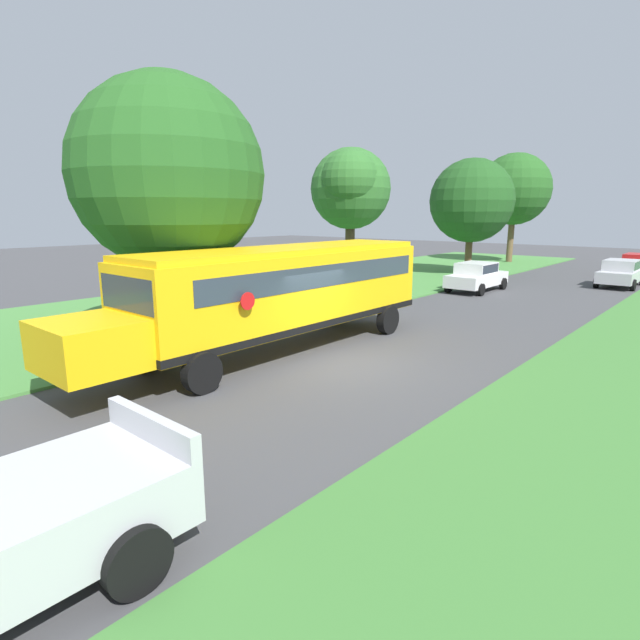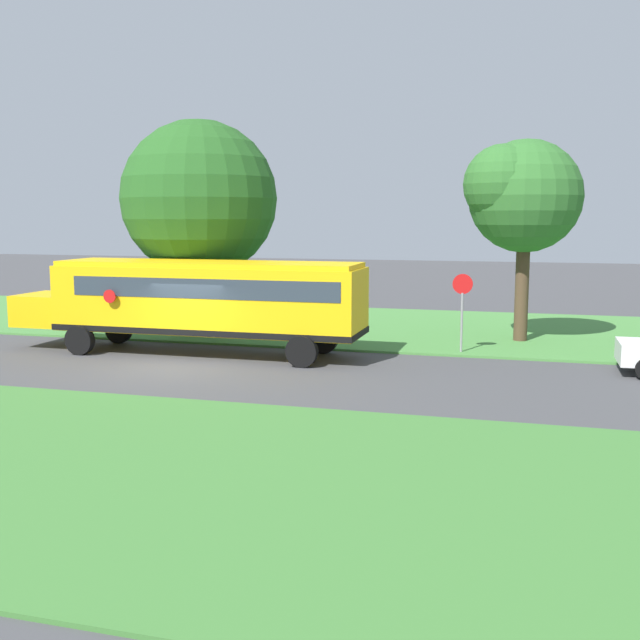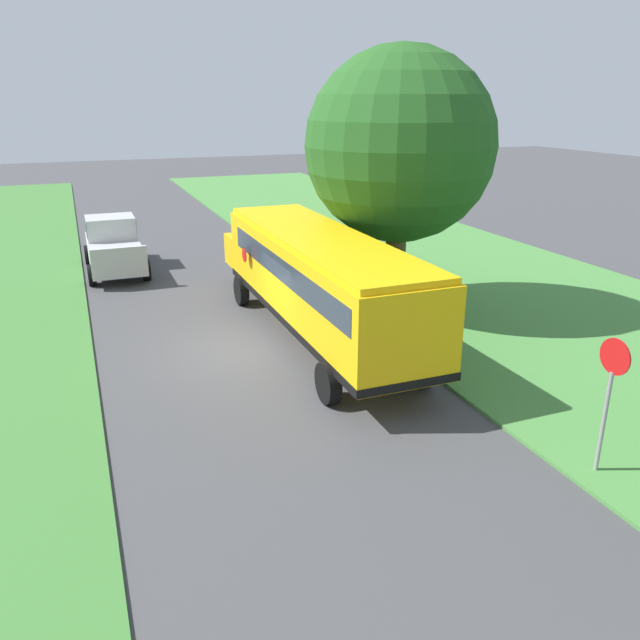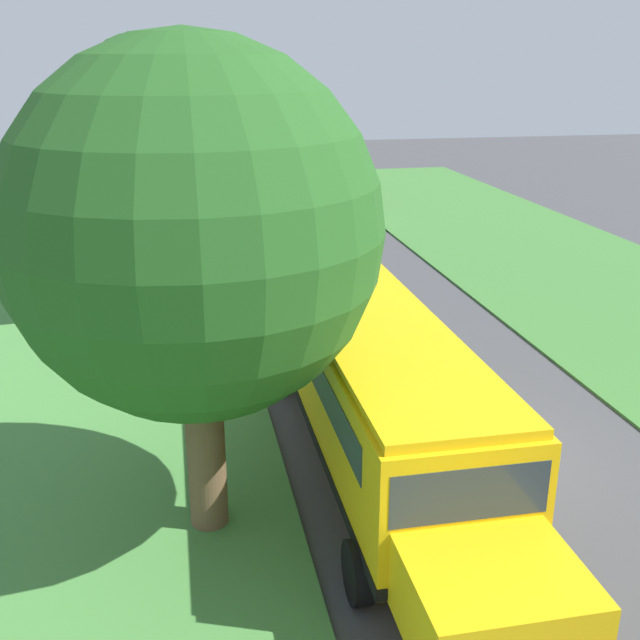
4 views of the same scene
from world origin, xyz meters
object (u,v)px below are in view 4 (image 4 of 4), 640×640
object	(u,v)px
school_bus	(373,377)
oak_tree_beside_bus	(201,233)
stop_sign	(221,275)
car_silver_middle	(353,206)
car_white_nearest	(256,245)
car_red_furthest	(329,187)
oak_tree_roadside_mid	(112,142)
oak_tree_across_road	(136,89)
oak_tree_far_end	(160,122)

from	to	relation	value
school_bus	oak_tree_beside_bus	bearing A→B (deg)	-154.83
stop_sign	car_silver_middle	bearing A→B (deg)	62.09
car_white_nearest	stop_sign	distance (m)	7.21
school_bus	car_white_nearest	distance (m)	15.50
school_bus	car_red_furthest	world-z (taller)	school_bus
car_red_furthest	car_silver_middle	bearing A→B (deg)	-90.00
car_red_furthest	oak_tree_roadside_mid	distance (m)	21.14
car_red_furthest	stop_sign	distance (m)	20.96
school_bus	car_silver_middle	xyz separation A→B (m)	(5.02, 22.49, -1.05)
car_white_nearest	oak_tree_roadside_mid	bearing A→B (deg)	-131.98
school_bus	car_red_furthest	size ratio (longest dim) A/B	2.82
oak_tree_across_road	car_silver_middle	bearing A→B (deg)	-44.41
car_red_furthest	oak_tree_across_road	size ratio (longest dim) A/B	0.48
oak_tree_beside_bus	stop_sign	distance (m)	10.70
oak_tree_far_end	oak_tree_across_road	bearing A→B (deg)	97.11
car_silver_middle	stop_sign	xyz separation A→B (m)	(-7.40, -13.97, 0.86)
stop_sign	oak_tree_beside_bus	bearing A→B (deg)	-94.95
oak_tree_across_road	stop_sign	xyz separation A→B (m)	(2.93, -24.09, -4.36)
school_bus	oak_tree_beside_bus	xyz separation A→B (m)	(-3.25, -1.53, 3.37)
car_white_nearest	car_silver_middle	world-z (taller)	same
car_white_nearest	car_red_furthest	distance (m)	13.84
oak_tree_beside_bus	car_silver_middle	bearing A→B (deg)	71.00
car_red_furthest	oak_tree_beside_bus	distance (m)	31.08
oak_tree_beside_bus	school_bus	bearing A→B (deg)	25.17
oak_tree_across_road	oak_tree_far_end	bearing A→B (deg)	-82.89
car_silver_middle	oak_tree_beside_bus	size ratio (longest dim) A/B	0.53
car_white_nearest	oak_tree_roadside_mid	size ratio (longest dim) A/B	0.59
car_white_nearest	stop_sign	xyz separation A→B (m)	(-1.80, -6.93, 0.86)
school_bus	oak_tree_across_road	distance (m)	33.31
stop_sign	car_red_furthest	bearing A→B (deg)	69.30
car_silver_middle	oak_tree_beside_bus	bearing A→B (deg)	-109.00
school_bus	car_white_nearest	size ratio (longest dim) A/B	2.82
car_silver_middle	car_red_furthest	bearing A→B (deg)	90.00
oak_tree_beside_bus	car_red_furthest	bearing A→B (deg)	74.41
school_bus	stop_sign	bearing A→B (deg)	105.57
oak_tree_across_road	stop_sign	world-z (taller)	oak_tree_across_road
school_bus	oak_tree_far_end	bearing A→B (deg)	100.25
oak_tree_beside_bus	stop_sign	world-z (taller)	oak_tree_beside_bus
school_bus	oak_tree_beside_bus	world-z (taller)	oak_tree_beside_bus
car_silver_middle	oak_tree_across_road	world-z (taller)	oak_tree_across_road
car_red_furthest	oak_tree_roadside_mid	world-z (taller)	oak_tree_roadside_mid
oak_tree_beside_bus	oak_tree_far_end	bearing A→B (deg)	91.81
school_bus	car_white_nearest	xyz separation A→B (m)	(-0.58, 15.46, -1.05)
school_bus	car_red_furthest	bearing A→B (deg)	79.87
oak_tree_far_end	oak_tree_across_road	xyz separation A→B (m)	(-1.31, 10.54, 1.04)
school_bus	oak_tree_far_end	world-z (taller)	oak_tree_far_end
car_red_furthest	stop_sign	bearing A→B (deg)	-110.70
car_silver_middle	oak_tree_across_road	xyz separation A→B (m)	(-10.33, 10.12, 5.22)
car_silver_middle	school_bus	bearing A→B (deg)	-102.59
oak_tree_beside_bus	stop_sign	bearing A→B (deg)	85.05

